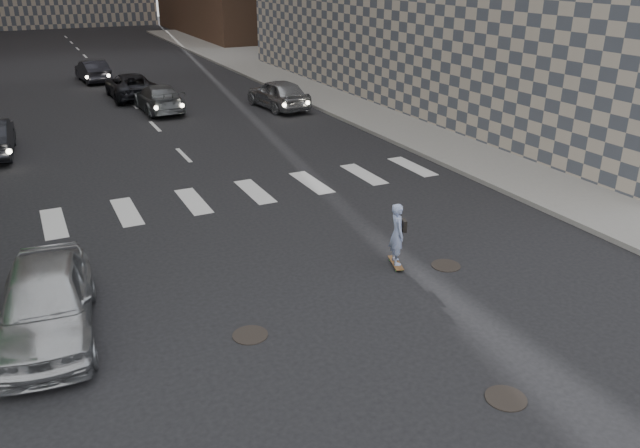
{
  "coord_description": "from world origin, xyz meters",
  "views": [
    {
      "loc": [
        -5.33,
        -8.78,
        6.77
      ],
      "look_at": [
        0.35,
        2.9,
        1.3
      ],
      "focal_mm": 35.0,
      "sensor_mm": 36.0,
      "label": 1
    }
  ],
  "objects_px": {
    "traffic_car_c": "(131,86)",
    "skateboarder": "(397,234)",
    "traffic_car_b": "(159,98)",
    "traffic_car_d": "(278,94)",
    "silver_sedan": "(46,302)",
    "traffic_car_e": "(93,71)"
  },
  "relations": [
    {
      "from": "traffic_car_c",
      "to": "skateboarder",
      "type": "bearing_deg",
      "value": 94.75
    },
    {
      "from": "traffic_car_b",
      "to": "traffic_car_d",
      "type": "xyz_separation_m",
      "value": [
        5.48,
        -2.0,
        0.09
      ]
    },
    {
      "from": "traffic_car_c",
      "to": "traffic_car_d",
      "type": "relative_size",
      "value": 1.1
    },
    {
      "from": "skateboarder",
      "to": "traffic_car_c",
      "type": "relative_size",
      "value": 0.34
    },
    {
      "from": "traffic_car_c",
      "to": "traffic_car_d",
      "type": "xyz_separation_m",
      "value": [
        6.11,
        -5.85,
        0.07
      ]
    },
    {
      "from": "traffic_car_e",
      "to": "traffic_car_c",
      "type": "bearing_deg",
      "value": 94.92
    },
    {
      "from": "skateboarder",
      "to": "silver_sedan",
      "type": "height_order",
      "value": "skateboarder"
    },
    {
      "from": "traffic_car_b",
      "to": "traffic_car_e",
      "type": "bearing_deg",
      "value": -81.05
    },
    {
      "from": "skateboarder",
      "to": "traffic_car_c",
      "type": "distance_m",
      "value": 23.39
    },
    {
      "from": "traffic_car_e",
      "to": "traffic_car_b",
      "type": "bearing_deg",
      "value": 94.39
    },
    {
      "from": "traffic_car_d",
      "to": "traffic_car_b",
      "type": "bearing_deg",
      "value": -25.39
    },
    {
      "from": "traffic_car_b",
      "to": "traffic_car_c",
      "type": "relative_size",
      "value": 0.94
    },
    {
      "from": "skateboarder",
      "to": "traffic_car_b",
      "type": "relative_size",
      "value": 0.36
    },
    {
      "from": "skateboarder",
      "to": "traffic_car_c",
      "type": "bearing_deg",
      "value": 112.01
    },
    {
      "from": "silver_sedan",
      "to": "traffic_car_d",
      "type": "distance_m",
      "value": 20.79
    },
    {
      "from": "traffic_car_b",
      "to": "traffic_car_c",
      "type": "distance_m",
      "value": 3.9
    },
    {
      "from": "traffic_car_c",
      "to": "traffic_car_e",
      "type": "distance_m",
      "value": 6.26
    },
    {
      "from": "skateboarder",
      "to": "silver_sedan",
      "type": "relative_size",
      "value": 0.37
    },
    {
      "from": "traffic_car_d",
      "to": "traffic_car_e",
      "type": "bearing_deg",
      "value": -64.15
    },
    {
      "from": "silver_sedan",
      "to": "traffic_car_b",
      "type": "relative_size",
      "value": 0.96
    },
    {
      "from": "traffic_car_c",
      "to": "traffic_car_d",
      "type": "bearing_deg",
      "value": 136.18
    },
    {
      "from": "traffic_car_c",
      "to": "traffic_car_e",
      "type": "height_order",
      "value": "traffic_car_c"
    }
  ]
}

